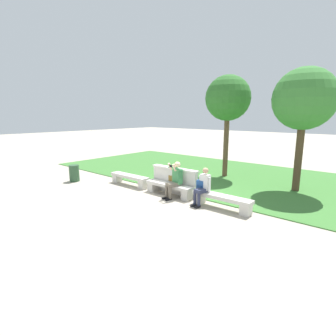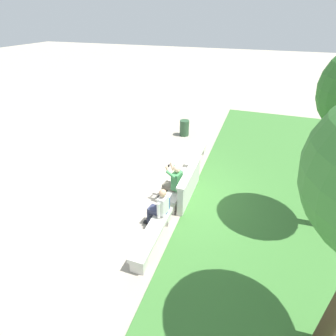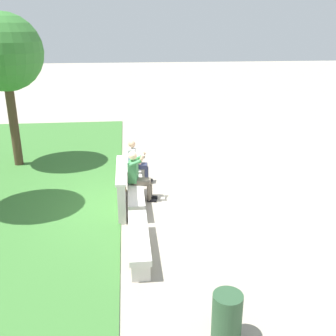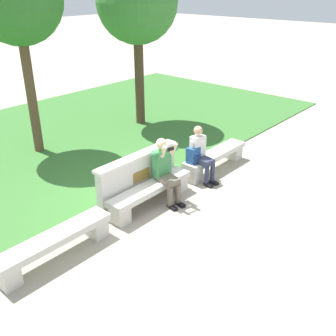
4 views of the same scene
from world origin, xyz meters
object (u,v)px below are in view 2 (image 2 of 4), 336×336
(person_distant, at_px, (159,207))
(bench_mid, at_px, (153,235))
(person_photographer, at_px, (173,181))
(backpack, at_px, (165,206))
(bench_main, at_px, (196,156))
(bench_near, at_px, (179,187))
(trash_bin, at_px, (184,128))

(person_distant, bearing_deg, bench_mid, 5.58)
(person_photographer, relative_size, backpack, 3.08)
(backpack, bearing_deg, bench_main, -179.56)
(bench_near, distance_m, backpack, 1.45)
(bench_main, xyz_separation_m, backpack, (3.64, 0.03, 0.32))
(bench_main, bearing_deg, backpack, 0.44)
(backpack, relative_size, trash_bin, 0.57)
(bench_near, xyz_separation_m, backpack, (1.41, 0.03, 0.32))
(bench_near, bearing_deg, person_photographer, -12.18)
(bench_main, relative_size, bench_mid, 1.00)
(person_distant, xyz_separation_m, trash_bin, (-6.21, -1.12, -0.30))
(person_photographer, relative_size, trash_bin, 1.76)
(bench_main, bearing_deg, person_distant, -0.99)
(bench_main, height_order, trash_bin, trash_bin)
(person_distant, height_order, trash_bin, person_distant)
(backpack, bearing_deg, bench_near, -178.88)
(bench_near, relative_size, person_distant, 1.61)
(bench_near, bearing_deg, person_distant, -2.42)
(bench_main, xyz_separation_m, bench_mid, (4.45, 0.00, 0.00))
(trash_bin, bearing_deg, person_photographer, 12.47)
(bench_near, relative_size, trash_bin, 2.71)
(bench_mid, bearing_deg, trash_bin, -170.25)
(bench_main, xyz_separation_m, bench_near, (2.23, 0.00, 0.00))
(person_photographer, bearing_deg, bench_main, 178.32)
(bench_near, bearing_deg, trash_bin, -165.74)
(bench_mid, height_order, person_photographer, person_photographer)
(person_distant, xyz_separation_m, backpack, (-0.14, 0.09, -0.05))
(bench_main, height_order, person_photographer, person_photographer)
(bench_mid, bearing_deg, person_photographer, -177.69)
(bench_main, distance_m, trash_bin, 2.70)
(bench_mid, distance_m, person_distant, 0.77)
(bench_mid, xyz_separation_m, backpack, (-0.81, 0.03, 0.32))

